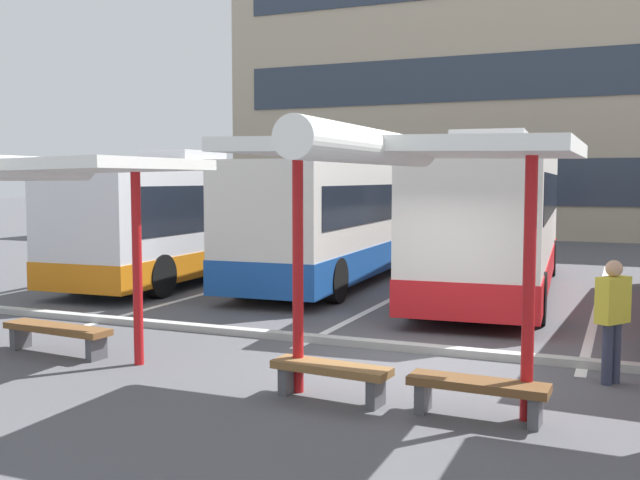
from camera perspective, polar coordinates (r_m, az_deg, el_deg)
ground_plane at (r=11.01m, az=8.02°, el=-9.56°), size 160.00×160.00×0.00m
terminal_building at (r=41.52m, az=19.36°, el=10.51°), size 32.79×15.25×16.87m
coach_bus_0 at (r=21.40m, az=-8.44°, el=1.75°), size 2.87×12.13×3.47m
coach_bus_1 at (r=20.24m, az=2.01°, el=1.61°), size 3.03×11.67×3.48m
coach_bus_2 at (r=17.91m, az=13.50°, el=1.56°), size 3.25×10.77×3.74m
lane_stripe_0 at (r=22.27m, az=-14.84°, el=-2.39°), size 0.16×14.00×0.01m
lane_stripe_1 at (r=19.93m, az=-4.91°, el=-3.07°), size 0.16×14.00×0.01m
lane_stripe_2 at (r=18.34m, az=7.20°, el=-3.78°), size 0.16×14.00×0.01m
lane_stripe_3 at (r=17.69m, az=20.89°, el=-4.37°), size 0.16×14.00×0.01m
waiting_shelter_0 at (r=11.71m, az=-21.14°, el=5.00°), size 4.14×4.75×3.05m
bench_0 at (r=12.16m, az=-19.77°, el=-6.76°), size 1.97×0.58×0.45m
waiting_shelter_1 at (r=8.43m, az=6.30°, el=6.59°), size 3.83×4.60×3.22m
bench_1 at (r=9.15m, az=0.86°, el=-10.33°), size 1.55×0.56×0.45m
bench_2 at (r=8.64m, az=12.16°, el=-11.34°), size 1.59×0.48×0.45m
platform_kerb at (r=11.68m, az=8.96°, el=-8.42°), size 44.00×0.24×0.12m
waiting_passenger_0 at (r=10.44m, az=21.80°, el=-5.28°), size 0.45×0.52×1.65m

